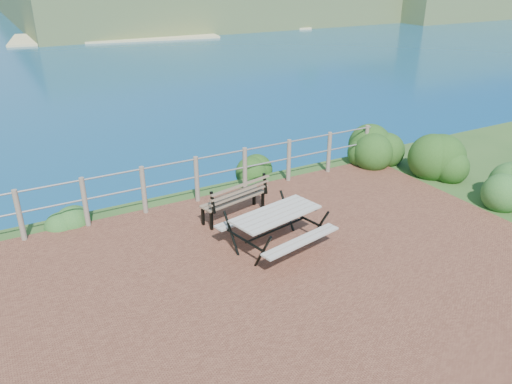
% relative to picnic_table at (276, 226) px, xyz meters
% --- Properties ---
extents(ground, '(10.00, 7.00, 0.12)m').
position_rel_picnic_table_xyz_m(ground, '(-0.45, -0.87, -0.44)').
color(ground, brown).
rests_on(ground, ground).
extents(safety_railing, '(9.40, 0.10, 1.00)m').
position_rel_picnic_table_xyz_m(safety_railing, '(-0.45, 2.48, 0.13)').
color(safety_railing, '#6B5B4C').
rests_on(safety_railing, ground).
extents(picnic_table, '(1.72, 1.38, 0.68)m').
position_rel_picnic_table_xyz_m(picnic_table, '(0.00, 0.00, 0.00)').
color(picnic_table, gray).
rests_on(picnic_table, ground).
extents(park_bench, '(1.48, 0.68, 0.81)m').
position_rel_picnic_table_xyz_m(park_bench, '(-0.11, 1.43, 0.10)').
color(park_bench, brown).
rests_on(park_bench, ground).
extents(shrub_right_front, '(1.25, 1.25, 1.78)m').
position_rel_picnic_table_xyz_m(shrub_right_front, '(4.92, 0.76, -0.44)').
color(shrub_right_front, '#183D13').
rests_on(shrub_right_front, ground).
extents(shrub_right_edge, '(1.14, 1.14, 1.62)m').
position_rel_picnic_table_xyz_m(shrub_right_edge, '(4.40, 2.56, -0.44)').
color(shrub_right_edge, '#183D13').
rests_on(shrub_right_edge, ground).
extents(shrub_lip_west, '(0.76, 0.76, 0.50)m').
position_rel_picnic_table_xyz_m(shrub_lip_west, '(-3.06, 2.78, -0.44)').
color(shrub_lip_west, '#205724').
rests_on(shrub_lip_west, ground).
extents(shrub_lip_east, '(0.83, 0.83, 0.59)m').
position_rel_picnic_table_xyz_m(shrub_lip_east, '(1.41, 3.30, -0.44)').
color(shrub_lip_east, '#183D13').
rests_on(shrub_lip_east, ground).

